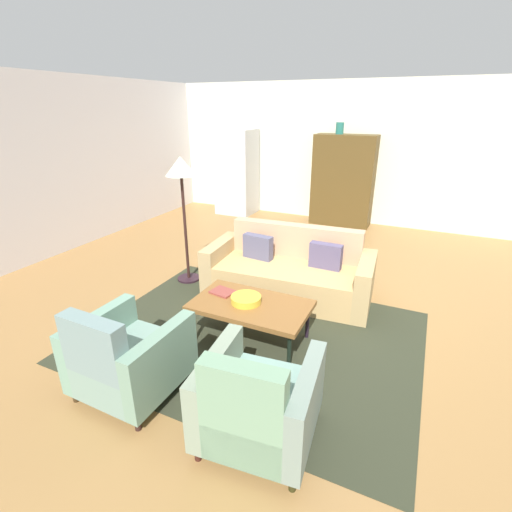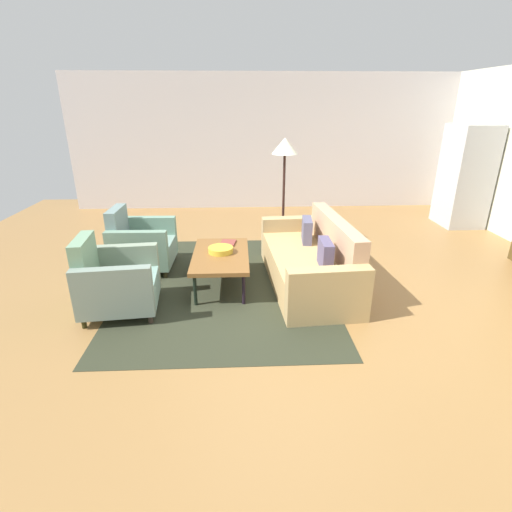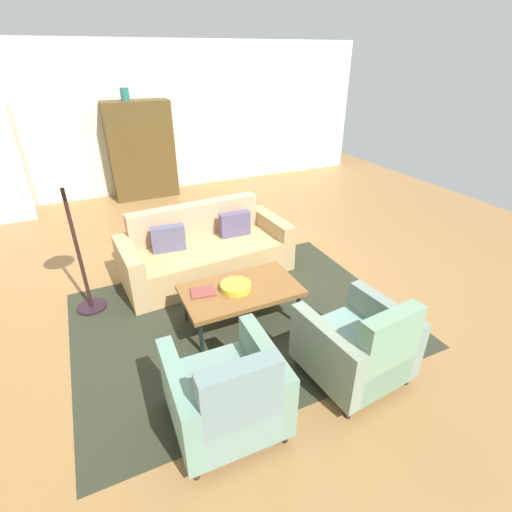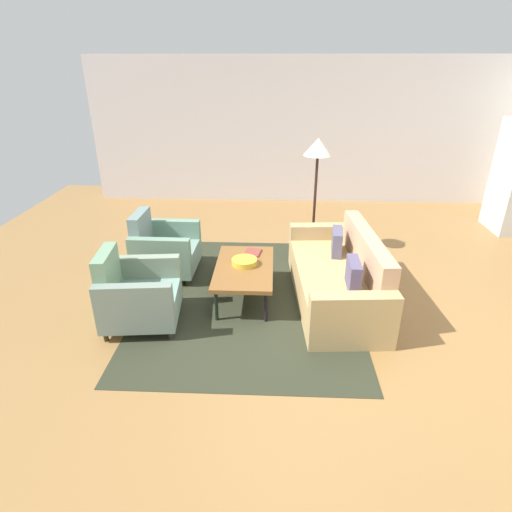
% 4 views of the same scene
% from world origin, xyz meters
% --- Properties ---
extents(ground_plane, '(10.66, 10.66, 0.00)m').
position_xyz_m(ground_plane, '(0.00, 0.00, 0.00)').
color(ground_plane, olive).
extents(wall_back, '(8.89, 0.12, 2.80)m').
position_xyz_m(wall_back, '(0.00, 4.12, 1.40)').
color(wall_back, beige).
rests_on(wall_back, ground).
extents(wall_left, '(0.12, 8.24, 2.80)m').
position_xyz_m(wall_left, '(-4.44, 0.00, 1.40)').
color(wall_left, silver).
rests_on(wall_left, ground).
extents(area_rug, '(3.40, 2.60, 0.01)m').
position_xyz_m(area_rug, '(-0.39, -0.75, 0.00)').
color(area_rug, '#2C3021').
rests_on(area_rug, ground).
extents(couch, '(2.16, 1.05, 0.86)m').
position_xyz_m(couch, '(-0.40, 0.38, 0.29)').
color(couch, tan).
rests_on(couch, ground).
extents(coffee_table, '(1.20, 0.70, 0.43)m').
position_xyz_m(coffee_table, '(-0.39, -0.80, 0.39)').
color(coffee_table, '#272822').
rests_on(coffee_table, ground).
extents(armchair_left, '(0.81, 0.81, 0.88)m').
position_xyz_m(armchair_left, '(-1.00, -1.97, 0.34)').
color(armchair_left, '#2B2320').
rests_on(armchair_left, ground).
extents(armchair_right, '(0.88, 0.88, 0.88)m').
position_xyz_m(armchair_right, '(0.21, -1.97, 0.34)').
color(armchair_right, black).
rests_on(armchair_right, ground).
extents(fruit_bowl, '(0.31, 0.31, 0.07)m').
position_xyz_m(fruit_bowl, '(-0.45, -0.80, 0.47)').
color(fruit_bowl, gold).
rests_on(fruit_bowl, coffee_table).
extents(book_stack, '(0.27, 0.23, 0.02)m').
position_xyz_m(book_stack, '(-0.77, -0.72, 0.44)').
color(book_stack, brown).
rests_on(book_stack, coffee_table).
extents(cabinet, '(1.20, 0.51, 1.80)m').
position_xyz_m(cabinet, '(-0.52, 3.78, 0.90)').
color(cabinet, '#4E3B1A').
rests_on(cabinet, ground).
extents(vase_tall, '(0.15, 0.15, 0.22)m').
position_xyz_m(vase_tall, '(-0.67, 3.77, 1.91)').
color(vase_tall, '#256C61').
rests_on(vase_tall, cabinet).
extents(refrigerator, '(0.80, 0.73, 1.85)m').
position_xyz_m(refrigerator, '(-2.89, 3.67, 0.93)').
color(refrigerator, '#B7BABF').
rests_on(refrigerator, ground).
extents(floor_lamp, '(0.40, 0.40, 1.72)m').
position_xyz_m(floor_lamp, '(-1.84, 0.15, 1.44)').
color(floor_lamp, black).
rests_on(floor_lamp, ground).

